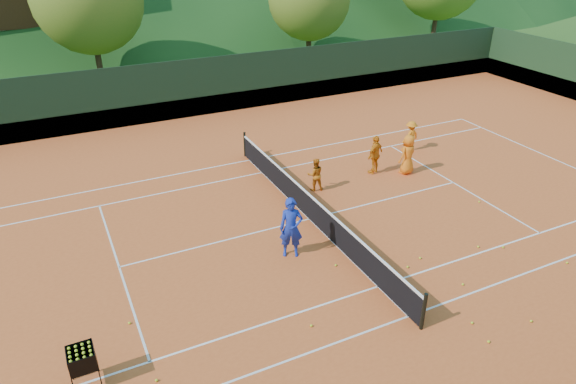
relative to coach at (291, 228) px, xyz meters
name	(u,v)px	position (x,y,z in m)	size (l,w,h in m)	color
ground	(309,219)	(1.51, 1.64, -0.99)	(400.00, 400.00, 0.00)	#294B17
clay_court	(309,219)	(1.51, 1.64, -0.98)	(40.00, 24.00, 0.02)	#C34E1F
coach	(291,228)	(0.00, 0.00, 0.00)	(0.71, 0.46, 1.94)	#182CA1
student_a	(315,174)	(2.73, 3.49, -0.32)	(0.63, 0.49, 1.29)	#CE6312
student_b	(375,155)	(5.61, 3.77, -0.16)	(0.94, 0.39, 1.61)	orange
student_c	(408,154)	(6.78, 3.18, -0.15)	(0.80, 0.52, 1.64)	orange
student_d	(411,136)	(8.37, 5.03, -0.29)	(0.88, 0.50, 1.35)	orange
tennis_ball_1	(79,353)	(-6.34, -1.48, -0.93)	(0.07, 0.07, 0.07)	#BFE125
tennis_ball_2	(489,342)	(2.68, -5.46, -0.93)	(0.07, 0.07, 0.07)	#BFE125
tennis_ball_3	(479,202)	(7.63, -0.03, -0.93)	(0.07, 0.07, 0.07)	#BFE125
tennis_ball_4	(478,247)	(5.47, -2.23, -0.93)	(0.07, 0.07, 0.07)	#BFE125
tennis_ball_5	(472,323)	(2.79, -4.78, -0.93)	(0.07, 0.07, 0.07)	#BFE125
tennis_ball_6	(408,267)	(2.80, -2.12, -0.93)	(0.07, 0.07, 0.07)	#BFE125
tennis_ball_7	(420,258)	(3.43, -1.92, -0.93)	(0.07, 0.07, 0.07)	#BFE125
tennis_ball_8	(336,265)	(0.93, -1.12, -0.93)	(0.07, 0.07, 0.07)	#BFE125
tennis_ball_9	(463,284)	(3.69, -3.47, -0.93)	(0.07, 0.07, 0.07)	#BFE125
tennis_ball_10	(156,380)	(-4.87, -3.12, -0.93)	(0.07, 0.07, 0.07)	#BFE125
tennis_ball_11	(531,321)	(4.20, -5.39, -0.93)	(0.07, 0.07, 0.07)	#BFE125
tennis_ball_12	(503,247)	(6.15, -2.59, -0.93)	(0.07, 0.07, 0.07)	#BFE125
tennis_ball_13	(330,229)	(1.79, 0.74, -0.93)	(0.07, 0.07, 0.07)	#BFE125
tennis_ball_14	(129,323)	(-5.07, -0.97, -0.93)	(0.07, 0.07, 0.07)	#BFE125
tennis_ball_16	(311,326)	(-0.94, -3.08, -0.93)	(0.07, 0.07, 0.07)	#BFE125
tennis_ball_17	(567,263)	(7.23, -4.04, -0.93)	(0.07, 0.07, 0.07)	#BFE125
court_lines	(309,219)	(1.51, 1.64, -0.96)	(23.83, 11.03, 0.00)	white
tennis_net	(310,206)	(1.51, 1.64, -0.47)	(0.10, 12.07, 1.10)	black
perimeter_fence	(310,187)	(1.51, 1.64, 0.28)	(40.40, 24.24, 3.00)	black
ball_hopper	(82,359)	(-6.26, -2.52, -0.22)	(0.57, 0.57, 1.00)	black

